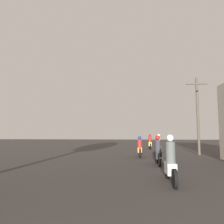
# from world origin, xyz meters

# --- Properties ---
(motorcycle_white) EXTENTS (0.60, 2.07, 1.61)m
(motorcycle_white) POSITION_xyz_m (1.19, 6.92, 0.64)
(motorcycle_white) COLOR black
(motorcycle_white) RESTS_ON ground_plane
(motorcycle_black) EXTENTS (0.60, 2.05, 1.54)m
(motorcycle_black) POSITION_xyz_m (1.26, 11.19, 0.61)
(motorcycle_black) COLOR black
(motorcycle_black) RESTS_ON ground_plane
(motorcycle_orange) EXTENTS (0.60, 2.00, 1.46)m
(motorcycle_orange) POSITION_xyz_m (0.43, 14.93, 0.60)
(motorcycle_orange) COLOR black
(motorcycle_orange) RESTS_ON ground_plane
(motorcycle_green) EXTENTS (0.60, 2.07, 1.60)m
(motorcycle_green) POSITION_xyz_m (2.22, 18.98, 0.64)
(motorcycle_green) COLOR black
(motorcycle_green) RESTS_ON ground_plane
(motorcycle_yellow) EXTENTS (0.60, 2.12, 1.58)m
(motorcycle_yellow) POSITION_xyz_m (1.77, 23.08, 0.63)
(motorcycle_yellow) COLOR black
(motorcycle_yellow) RESTS_ON ground_plane
(utility_pole_far) EXTENTS (1.60, 0.20, 6.04)m
(utility_pole_far) POSITION_xyz_m (5.01, 16.80, 3.18)
(utility_pole_far) COLOR #4C4238
(utility_pole_far) RESTS_ON ground_plane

